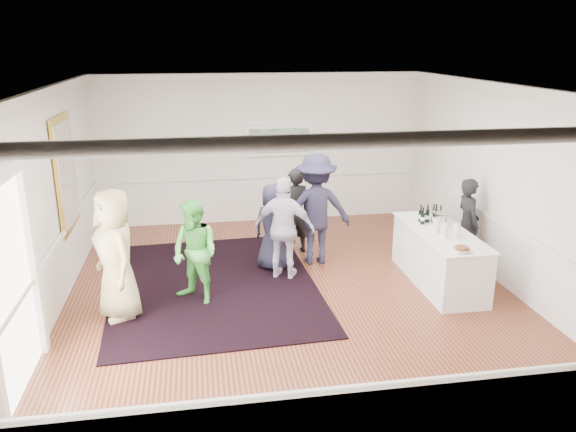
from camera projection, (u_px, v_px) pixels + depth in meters
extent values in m
plane|color=brown|center=(292.00, 296.00, 8.81)|extent=(8.00, 8.00, 0.00)
cube|color=white|center=(292.00, 88.00, 7.86)|extent=(7.00, 8.00, 0.02)
cube|color=white|center=(44.00, 209.00, 7.79)|extent=(0.02, 8.00, 3.20)
cube|color=white|center=(510.00, 188.00, 8.88)|extent=(0.02, 8.00, 3.20)
cube|color=white|center=(261.00, 149.00, 12.10)|extent=(7.00, 0.02, 3.20)
cube|color=white|center=(376.00, 327.00, 4.57)|extent=(7.00, 0.02, 3.20)
cube|color=gold|center=(66.00, 174.00, 8.96)|extent=(0.04, 1.25, 1.85)
cube|color=white|center=(67.00, 174.00, 8.96)|extent=(0.01, 1.05, 1.65)
cube|color=white|center=(33.00, 264.00, 6.90)|extent=(0.10, 0.14, 2.40)
cube|color=white|center=(10.00, 293.00, 6.12)|extent=(0.02, 1.50, 2.40)
cube|color=white|center=(279.00, 140.00, 12.06)|extent=(1.44, 0.05, 0.66)
cube|color=#24612A|center=(279.00, 141.00, 12.03)|extent=(1.30, 0.01, 0.52)
cube|color=black|center=(214.00, 285.00, 9.19)|extent=(3.43, 4.40, 0.02)
cube|color=white|center=(439.00, 258.00, 9.16)|extent=(0.79, 2.17, 0.89)
cube|color=white|center=(441.00, 232.00, 9.03)|extent=(0.85, 2.23, 0.02)
imported|color=black|center=(467.00, 224.00, 9.70)|extent=(0.39, 0.59, 1.61)
imported|color=tan|center=(116.00, 255.00, 7.89)|extent=(0.96, 1.11, 1.91)
imported|color=#53CA50|center=(195.00, 252.00, 8.41)|extent=(0.98, 0.97, 1.60)
imported|color=silver|center=(285.00, 228.00, 9.26)|extent=(1.10, 0.79, 1.74)
imported|color=#232239|center=(316.00, 209.00, 9.89)|extent=(1.28, 0.74, 1.98)
imported|color=black|center=(295.00, 211.00, 10.42)|extent=(0.64, 0.46, 1.62)
imported|color=#232239|center=(274.00, 227.00, 9.66)|extent=(0.89, 0.82, 1.53)
cylinder|color=#70A53B|center=(444.00, 230.00, 8.70)|extent=(0.12, 0.12, 0.24)
cylinder|color=#EA4554|center=(456.00, 230.00, 8.70)|extent=(0.12, 0.12, 0.24)
cylinder|color=#63A93C|center=(436.00, 225.00, 8.95)|extent=(0.12, 0.12, 0.24)
cylinder|color=silver|center=(439.00, 220.00, 9.22)|extent=(0.26, 0.26, 0.25)
imported|color=white|center=(462.00, 250.00, 8.13)|extent=(0.26, 0.26, 0.06)
cylinder|color=brown|center=(462.00, 248.00, 8.13)|extent=(0.19, 0.19, 0.04)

